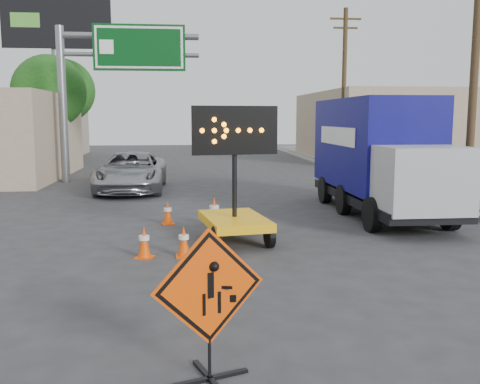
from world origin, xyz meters
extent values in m
plane|color=#2D2D30|center=(0.00, 0.00, 0.00)|extent=(100.00, 100.00, 0.00)
cube|color=gray|center=(7.20, 15.00, 0.06)|extent=(0.40, 60.00, 0.12)
cube|color=gray|center=(9.50, 15.00, 0.07)|extent=(4.00, 60.00, 0.15)
cube|color=tan|center=(13.00, 30.00, 2.30)|extent=(10.00, 14.00, 4.60)
cylinder|color=slate|center=(-6.50, 18.00, 3.40)|extent=(0.36, 0.36, 6.80)
cylinder|color=slate|center=(-3.50, 18.00, 6.40)|extent=(6.00, 0.28, 0.28)
cylinder|color=slate|center=(-3.50, 18.00, 5.60)|extent=(6.00, 0.20, 0.20)
cube|color=#043B11|center=(-3.10, 17.88, 5.90)|extent=(4.00, 0.10, 2.00)
cube|color=silver|center=(-3.10, 17.81, 5.90)|extent=(3.80, 0.01, 1.80)
cylinder|color=slate|center=(-8.50, 26.00, 4.50)|extent=(0.44, 0.44, 9.00)
cube|color=silver|center=(-8.30, 25.85, 8.30)|extent=(6.00, 0.25, 3.00)
cube|color=black|center=(-8.30, 25.70, 8.30)|extent=(6.10, 0.04, 3.10)
cylinder|color=#47341E|center=(8.00, 10.00, 4.50)|extent=(0.26, 0.26, 9.00)
cylinder|color=#47341E|center=(8.00, 24.00, 4.50)|extent=(0.26, 0.26, 9.00)
cube|color=#47341E|center=(8.00, 24.00, 8.40)|extent=(1.80, 0.10, 0.10)
cube|color=#47341E|center=(8.00, 24.00, 7.90)|extent=(1.40, 0.10, 0.10)
cylinder|color=#47341E|center=(-8.00, 22.00, 1.62)|extent=(0.28, 0.28, 3.25)
sphere|color=#154A15|center=(-8.00, 22.00, 4.18)|extent=(3.71, 3.71, 3.71)
cylinder|color=#47341E|center=(-9.00, 30.00, 1.79)|extent=(0.28, 0.28, 3.58)
sphere|color=#154A15|center=(-9.00, 30.00, 4.61)|extent=(4.10, 4.10, 4.10)
cube|color=black|center=(-1.00, -0.92, 0.02)|extent=(0.89, 0.36, 0.04)
cube|color=black|center=(-1.00, -0.92, 0.02)|extent=(0.36, 0.89, 0.04)
cylinder|color=black|center=(-1.00, -0.92, 0.36)|extent=(0.04, 0.04, 0.71)
cube|color=#F04805|center=(-1.00, -0.92, 1.07)|extent=(1.23, 0.45, 1.30)
cube|color=black|center=(-1.00, -0.92, 1.07)|extent=(1.14, 0.40, 1.21)
cube|color=#F6B00D|center=(-0.09, 5.66, 0.49)|extent=(1.64, 2.38, 0.20)
cylinder|color=black|center=(-0.09, 5.66, 1.76)|extent=(0.11, 0.11, 2.42)
cube|color=black|center=(-0.09, 5.66, 2.58)|extent=(1.97, 0.41, 1.10)
imported|color=#A0A2A7|center=(-3.29, 14.71, 0.76)|extent=(2.57, 5.48, 1.52)
cube|color=black|center=(4.50, 8.66, 0.53)|extent=(2.17, 7.14, 0.27)
cube|color=#0A0758|center=(4.50, 9.37, 2.09)|extent=(2.25, 5.53, 2.67)
cube|color=#9EA0A5|center=(4.50, 5.80, 1.38)|extent=(2.06, 1.61, 1.60)
cube|color=#F04805|center=(-2.08, 4.40, 0.01)|extent=(0.43, 0.43, 0.03)
cone|color=#F04805|center=(-2.08, 4.40, 0.35)|extent=(0.26, 0.26, 0.64)
cylinder|color=silver|center=(-2.08, 4.40, 0.42)|extent=(0.22, 0.22, 0.09)
cube|color=#F04805|center=(-1.27, 4.41, 0.01)|extent=(0.34, 0.34, 0.03)
cone|color=#F04805|center=(-1.27, 4.41, 0.34)|extent=(0.26, 0.26, 0.63)
cylinder|color=silver|center=(-1.27, 4.41, 0.42)|extent=(0.21, 0.21, 0.09)
cube|color=#F04805|center=(-0.45, 7.55, 0.02)|extent=(0.48, 0.48, 0.03)
cone|color=#F04805|center=(-0.45, 7.55, 0.41)|extent=(0.31, 0.31, 0.75)
cylinder|color=silver|center=(-0.45, 7.55, 0.50)|extent=(0.25, 0.25, 0.11)
cube|color=#F04805|center=(-1.69, 7.89, 0.01)|extent=(0.39, 0.39, 0.03)
cone|color=#F04805|center=(-1.69, 7.89, 0.33)|extent=(0.25, 0.25, 0.61)
cylinder|color=silver|center=(-1.69, 7.89, 0.40)|extent=(0.21, 0.21, 0.09)
camera|label=1|loc=(-1.25, -6.47, 2.87)|focal=40.00mm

